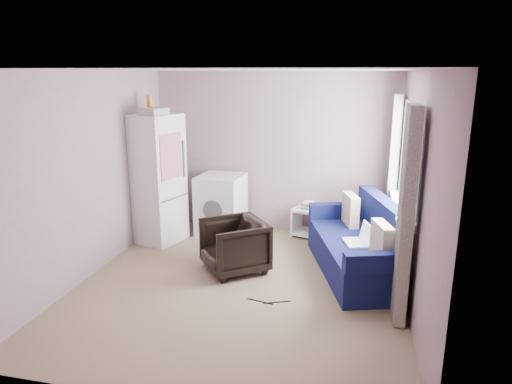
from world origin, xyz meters
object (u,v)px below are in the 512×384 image
(washing_machine, at_px, (221,204))
(armchair, at_px, (234,243))
(fridge, at_px, (156,178))
(sofa, at_px, (364,248))
(side_table, at_px, (307,220))

(washing_machine, bearing_deg, armchair, -61.76)
(fridge, distance_m, sofa, 3.13)
(armchair, bearing_deg, washing_machine, 166.49)
(armchair, xyz_separation_m, sofa, (1.61, 0.33, -0.04))
(fridge, bearing_deg, sofa, 7.38)
(side_table, bearing_deg, armchair, -116.91)
(fridge, relative_size, sofa, 0.98)
(armchair, height_order, fridge, fridge)
(washing_machine, xyz_separation_m, sofa, (2.18, -0.98, -0.16))
(washing_machine, relative_size, sofa, 0.43)
(fridge, distance_m, washing_machine, 1.08)
(armchair, height_order, washing_machine, washing_machine)
(sofa, bearing_deg, washing_machine, 138.46)
(washing_machine, xyz_separation_m, side_table, (1.34, 0.19, -0.23))
(armchair, height_order, sofa, sofa)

